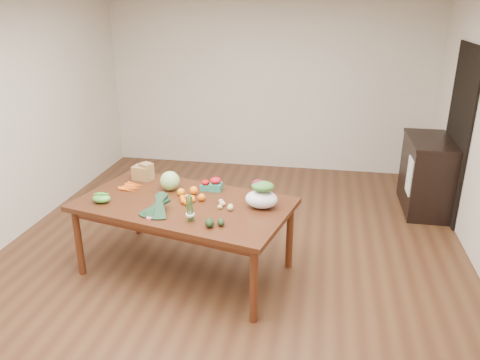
% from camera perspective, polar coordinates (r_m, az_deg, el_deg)
% --- Properties ---
extents(floor, '(6.00, 6.00, 0.00)m').
position_cam_1_polar(floor, '(5.01, -1.32, -9.56)').
color(floor, '#53331C').
rests_on(floor, ground).
extents(room_walls, '(5.02, 6.02, 2.70)m').
position_cam_1_polar(room_walls, '(4.47, -1.46, 5.46)').
color(room_walls, silver).
rests_on(room_walls, floor).
extents(dining_table, '(2.21, 1.55, 0.75)m').
position_cam_1_polar(dining_table, '(4.67, -6.67, -6.90)').
color(dining_table, '#43210F').
rests_on(dining_table, floor).
extents(doorway_dark, '(0.02, 1.00, 2.10)m').
position_cam_1_polar(doorway_dark, '(6.22, 24.98, 5.11)').
color(doorway_dark, black).
rests_on(doorway_dark, floor).
extents(cabinet, '(0.52, 1.02, 0.94)m').
position_cam_1_polar(cabinet, '(6.42, 21.73, 0.62)').
color(cabinet, black).
rests_on(cabinet, floor).
extents(dish_towel, '(0.02, 0.28, 0.45)m').
position_cam_1_polar(dish_towel, '(6.06, 19.94, 0.48)').
color(dish_towel, white).
rests_on(dish_towel, cabinet).
extents(paper_bag, '(0.30, 0.27, 0.18)m').
position_cam_1_polar(paper_bag, '(5.11, -11.83, 1.03)').
color(paper_bag, olive).
rests_on(paper_bag, dining_table).
extents(cabbage, '(0.20, 0.20, 0.20)m').
position_cam_1_polar(cabbage, '(4.77, -8.55, -0.10)').
color(cabbage, '#8BBF6E').
rests_on(cabbage, dining_table).
extents(strawberry_basket_a, '(0.11, 0.11, 0.09)m').
position_cam_1_polar(strawberry_basket_a, '(4.75, -4.23, -0.73)').
color(strawberry_basket_a, '#B70C0C').
rests_on(strawberry_basket_a, dining_table).
extents(strawberry_basket_b, '(0.15, 0.15, 0.11)m').
position_cam_1_polar(strawberry_basket_b, '(4.73, -2.98, -0.65)').
color(strawberry_basket_b, red).
rests_on(strawberry_basket_b, dining_table).
extents(orange_a, '(0.08, 0.08, 0.08)m').
position_cam_1_polar(orange_a, '(4.63, -7.20, -1.48)').
color(orange_a, '#FFA50F').
rests_on(orange_a, dining_table).
extents(orange_b, '(0.08, 0.08, 0.08)m').
position_cam_1_polar(orange_b, '(4.66, -5.66, -1.27)').
color(orange_b, orange).
rests_on(orange_b, dining_table).
extents(orange_c, '(0.07, 0.07, 0.07)m').
position_cam_1_polar(orange_c, '(4.50, -4.70, -2.12)').
color(orange_c, orange).
rests_on(orange_c, dining_table).
extents(mandarin_cluster, '(0.22, 0.22, 0.08)m').
position_cam_1_polar(mandarin_cluster, '(4.48, -6.52, -2.22)').
color(mandarin_cluster, orange).
rests_on(mandarin_cluster, dining_table).
extents(carrots, '(0.26, 0.26, 0.03)m').
position_cam_1_polar(carrots, '(4.92, -13.03, -0.84)').
color(carrots, orange).
rests_on(carrots, dining_table).
extents(snap_pea_bag, '(0.18, 0.13, 0.08)m').
position_cam_1_polar(snap_pea_bag, '(4.65, -16.54, -2.17)').
color(snap_pea_bag, green).
rests_on(snap_pea_bag, dining_table).
extents(kale_bunch, '(0.40, 0.46, 0.16)m').
position_cam_1_polar(kale_bunch, '(4.25, -10.33, -3.24)').
color(kale_bunch, black).
rests_on(kale_bunch, dining_table).
extents(asparagus_bundle, '(0.10, 0.13, 0.26)m').
position_cam_1_polar(asparagus_bundle, '(4.07, -6.14, -3.43)').
color(asparagus_bundle, '#3B6E32').
rests_on(asparagus_bundle, dining_table).
extents(potato_a, '(0.06, 0.05, 0.05)m').
position_cam_1_polar(potato_a, '(4.39, -2.17, -2.90)').
color(potato_a, '#D9CB7D').
rests_on(potato_a, dining_table).
extents(potato_b, '(0.05, 0.04, 0.04)m').
position_cam_1_polar(potato_b, '(4.33, -2.47, -3.29)').
color(potato_b, '#DDBC7F').
rests_on(potato_b, dining_table).
extents(potato_c, '(0.05, 0.04, 0.04)m').
position_cam_1_polar(potato_c, '(4.34, -1.16, -3.19)').
color(potato_c, tan).
rests_on(potato_c, dining_table).
extents(potato_d, '(0.05, 0.05, 0.04)m').
position_cam_1_polar(potato_d, '(4.45, -2.33, -2.59)').
color(potato_d, tan).
rests_on(potato_d, dining_table).
extents(potato_e, '(0.06, 0.05, 0.05)m').
position_cam_1_polar(potato_e, '(4.29, -1.19, -3.44)').
color(potato_e, tan).
rests_on(potato_e, dining_table).
extents(avocado_a, '(0.11, 0.13, 0.08)m').
position_cam_1_polar(avocado_a, '(4.00, -3.75, -5.20)').
color(avocado_a, black).
rests_on(avocado_a, dining_table).
extents(avocado_b, '(0.09, 0.11, 0.06)m').
position_cam_1_polar(avocado_b, '(4.02, -2.35, -5.14)').
color(avocado_b, black).
rests_on(avocado_b, dining_table).
extents(salad_bag, '(0.35, 0.29, 0.23)m').
position_cam_1_polar(salad_bag, '(4.32, 2.64, -1.95)').
color(salad_bag, white).
rests_on(salad_bag, dining_table).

